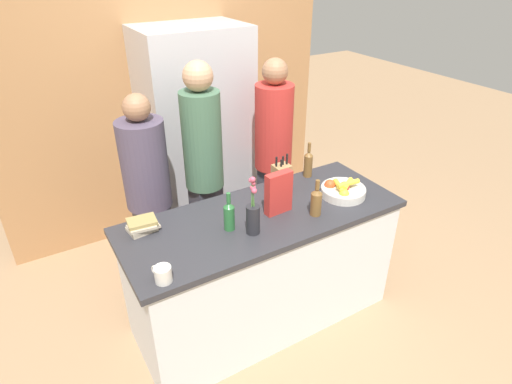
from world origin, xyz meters
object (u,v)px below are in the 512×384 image
object	(u,v)px
bottle_vinegar	(229,215)
bottle_wine	(308,163)
cereal_box	(279,193)
person_in_blue	(204,165)
flower_vase	(253,216)
bottle_oil	(316,201)
refrigerator	(198,139)
fruit_bowl	(343,190)
person_at_sink	(148,189)
book_stack	(142,225)
person_in_red_tee	(273,150)
coffee_mug	(163,274)
knife_block	(281,178)

from	to	relation	value
bottle_vinegar	bottle_wine	distance (m)	0.89
cereal_box	person_in_blue	size ratio (longest dim) A/B	0.16
flower_vase	person_in_blue	bearing A→B (deg)	87.21
flower_vase	bottle_wine	xyz separation A→B (m)	(0.73, 0.43, -0.01)
bottle_oil	bottle_wine	size ratio (longest dim) A/B	0.92
refrigerator	fruit_bowl	xyz separation A→B (m)	(0.49, -1.35, -0.00)
cereal_box	person_at_sink	size ratio (longest dim) A/B	0.18
cereal_box	book_stack	bearing A→B (deg)	163.65
refrigerator	person_at_sink	xyz separation A→B (m)	(-0.64, -0.56, -0.05)
bottle_vinegar	person_in_red_tee	bearing A→B (deg)	42.73
book_stack	person_in_red_tee	distance (m)	1.34
refrigerator	flower_vase	xyz separation A→B (m)	(-0.27, -1.42, 0.07)
coffee_mug	bottle_oil	world-z (taller)	bottle_oil
flower_vase	book_stack	distance (m)	0.68
book_stack	bottle_wine	bearing A→B (deg)	2.95
person_at_sink	refrigerator	bearing A→B (deg)	45.56
book_stack	person_in_red_tee	world-z (taller)	person_in_red_tee
cereal_box	bottle_vinegar	world-z (taller)	cereal_box
refrigerator	cereal_box	size ratio (longest dim) A/B	6.66
cereal_box	bottle_oil	distance (m)	0.25
knife_block	book_stack	world-z (taller)	knife_block
knife_block	coffee_mug	distance (m)	1.15
person_at_sink	person_in_blue	xyz separation A→B (m)	(0.41, -0.09, 0.12)
knife_block	book_stack	xyz separation A→B (m)	(-1.00, 0.02, -0.06)
bottle_oil	person_in_red_tee	world-z (taller)	person_in_red_tee
coffee_mug	bottle_oil	bearing A→B (deg)	5.64
knife_block	book_stack	distance (m)	1.00
fruit_bowl	person_in_blue	bearing A→B (deg)	135.73
fruit_bowl	person_in_red_tee	size ratio (longest dim) A/B	0.18
flower_vase	person_in_red_tee	size ratio (longest dim) A/B	0.22
refrigerator	bottle_oil	world-z (taller)	refrigerator
coffee_mug	person_in_blue	size ratio (longest dim) A/B	0.07
person_in_blue	book_stack	bearing A→B (deg)	-159.36
knife_block	person_in_blue	distance (m)	0.58
book_stack	person_at_sink	size ratio (longest dim) A/B	0.12
book_stack	person_in_red_tee	bearing A→B (deg)	20.78
refrigerator	coffee_mug	world-z (taller)	refrigerator
bottle_vinegar	person_in_red_tee	xyz separation A→B (m)	(0.79, 0.73, -0.03)
bottle_vinegar	person_in_blue	bearing A→B (deg)	78.01
book_stack	person_at_sink	distance (m)	0.54
flower_vase	cereal_box	distance (m)	0.28
flower_vase	book_stack	xyz separation A→B (m)	(-0.57, 0.36, -0.08)
flower_vase	person_in_red_tee	distance (m)	1.08
bottle_oil	fruit_bowl	bearing A→B (deg)	17.70
knife_block	person_at_sink	bearing A→B (deg)	146.98
person_in_red_tee	bottle_oil	bearing A→B (deg)	-129.23
bottle_oil	cereal_box	bearing A→B (deg)	141.67
refrigerator	cereal_box	world-z (taller)	refrigerator
refrigerator	bottle_wine	xyz separation A→B (m)	(0.46, -0.99, 0.06)
cereal_box	person_in_blue	distance (m)	0.69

